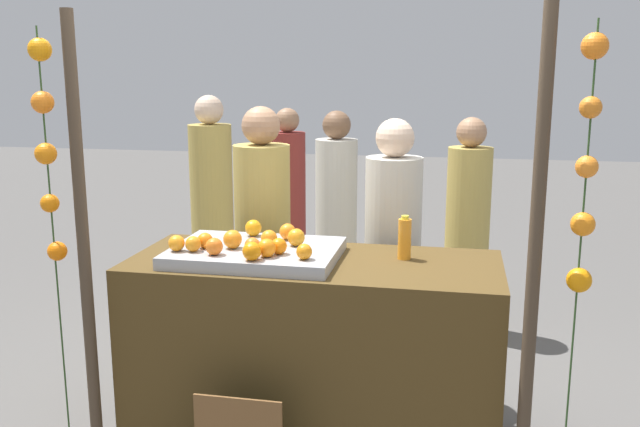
# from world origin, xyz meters

# --- Properties ---
(stall_counter) EXTENTS (1.80, 0.74, 0.95)m
(stall_counter) POSITION_xyz_m (0.00, 0.00, 0.47)
(stall_counter) COLOR #4C3819
(stall_counter) RESTS_ON ground_plane
(orange_tray) EXTENTS (0.80, 0.59, 0.06)m
(orange_tray) POSITION_xyz_m (-0.28, -0.04, 0.98)
(orange_tray) COLOR #9EA0A5
(orange_tray) RESTS_ON stall_counter
(orange_0) EXTENTS (0.08, 0.08, 0.08)m
(orange_0) POSITION_xyz_m (-0.26, -0.15, 1.05)
(orange_0) COLOR orange
(orange_0) RESTS_ON orange_tray
(orange_1) EXTENTS (0.08, 0.08, 0.08)m
(orange_1) POSITION_xyz_m (-0.51, -0.11, 1.05)
(orange_1) COLOR orange
(orange_1) RESTS_ON orange_tray
(orange_2) EXTENTS (0.07, 0.07, 0.07)m
(orange_2) POSITION_xyz_m (-0.55, -0.18, 1.05)
(orange_2) COLOR orange
(orange_2) RESTS_ON orange_tray
(orange_3) EXTENTS (0.09, 0.09, 0.09)m
(orange_3) POSITION_xyz_m (-0.18, -0.20, 1.05)
(orange_3) COLOR orange
(orange_3) RESTS_ON orange_tray
(orange_4) EXTENTS (0.07, 0.07, 0.07)m
(orange_4) POSITION_xyz_m (0.00, -0.21, 1.05)
(orange_4) COLOR orange
(orange_4) RESTS_ON orange_tray
(orange_5) EXTENTS (0.09, 0.09, 0.09)m
(orange_5) POSITION_xyz_m (-0.09, 0.02, 1.05)
(orange_5) COLOR orange
(orange_5) RESTS_ON orange_tray
(orange_6) EXTENTS (0.09, 0.09, 0.09)m
(orange_6) POSITION_xyz_m (-0.38, -0.09, 1.05)
(orange_6) COLOR orange
(orange_6) RESTS_ON orange_tray
(orange_7) EXTENTS (0.08, 0.08, 0.08)m
(orange_7) POSITION_xyz_m (-0.14, -0.15, 1.05)
(orange_7) COLOR orange
(orange_7) RESTS_ON orange_tray
(orange_8) EXTENTS (0.08, 0.08, 0.08)m
(orange_8) POSITION_xyz_m (-0.17, 0.14, 1.05)
(orange_8) COLOR orange
(orange_8) RESTS_ON orange_tray
(orange_9) EXTENTS (0.08, 0.08, 0.08)m
(orange_9) POSITION_xyz_m (-0.22, -0.01, 1.05)
(orange_9) COLOR orange
(orange_9) RESTS_ON orange_tray
(orange_10) EXTENTS (0.08, 0.08, 0.08)m
(orange_10) POSITION_xyz_m (-0.43, -0.22, 1.05)
(orange_10) COLOR orange
(orange_10) RESTS_ON orange_tray
(orange_11) EXTENTS (0.09, 0.09, 0.09)m
(orange_11) POSITION_xyz_m (-0.36, 0.18, 1.05)
(orange_11) COLOR orange
(orange_11) RESTS_ON orange_tray
(orange_12) EXTENTS (0.09, 0.09, 0.09)m
(orange_12) POSITION_xyz_m (-0.23, -0.28, 1.05)
(orange_12) COLOR orange
(orange_12) RESTS_ON orange_tray
(orange_13) EXTENTS (0.08, 0.08, 0.08)m
(orange_13) POSITION_xyz_m (-0.63, -0.19, 1.05)
(orange_13) COLOR orange
(orange_13) RESTS_ON orange_tray
(juice_bottle) EXTENTS (0.06, 0.06, 0.22)m
(juice_bottle) POSITION_xyz_m (0.43, 0.11, 1.05)
(juice_bottle) COLOR orange
(juice_bottle) RESTS_ON stall_counter
(vendor_left) EXTENTS (0.33, 0.33, 1.65)m
(vendor_left) POSITION_xyz_m (-0.45, 0.67, 0.77)
(vendor_left) COLOR tan
(vendor_left) RESTS_ON ground_plane
(vendor_right) EXTENTS (0.32, 0.32, 1.60)m
(vendor_right) POSITION_xyz_m (0.32, 0.64, 0.74)
(vendor_right) COLOR beige
(vendor_right) RESTS_ON ground_plane
(crowd_person_0) EXTENTS (0.33, 0.33, 1.67)m
(crowd_person_0) POSITION_xyz_m (-1.23, 1.90, 0.78)
(crowd_person_0) COLOR tan
(crowd_person_0) RESTS_ON ground_plane
(crowd_person_1) EXTENTS (0.31, 0.31, 1.57)m
(crowd_person_1) POSITION_xyz_m (-0.22, 1.84, 0.73)
(crowd_person_1) COLOR beige
(crowd_person_1) RESTS_ON ground_plane
(crowd_person_2) EXTENTS (0.31, 0.31, 1.54)m
(crowd_person_2) POSITION_xyz_m (-0.78, 2.58, 0.72)
(crowd_person_2) COLOR maroon
(crowd_person_2) RESTS_ON ground_plane
(crowd_person_3) EXTENTS (0.31, 0.31, 1.54)m
(crowd_person_3) POSITION_xyz_m (0.75, 1.68, 0.72)
(crowd_person_3) COLOR tan
(crowd_person_3) RESTS_ON ground_plane
(canopy_post_left) EXTENTS (0.06, 0.06, 2.11)m
(canopy_post_left) POSITION_xyz_m (-0.98, -0.41, 1.06)
(canopy_post_left) COLOR #473828
(canopy_post_left) RESTS_ON ground_plane
(canopy_post_right) EXTENTS (0.06, 0.06, 2.11)m
(canopy_post_right) POSITION_xyz_m (0.98, -0.41, 1.06)
(canopy_post_right) COLOR #473828
(canopy_post_right) RESTS_ON ground_plane
(garland_strand_left) EXTENTS (0.10, 0.11, 2.04)m
(garland_strand_left) POSITION_xyz_m (-1.12, -0.42, 1.53)
(garland_strand_left) COLOR #2D4C23
(garland_strand_left) RESTS_ON ground_plane
(garland_strand_right) EXTENTS (0.11, 0.12, 2.04)m
(garland_strand_right) POSITION_xyz_m (1.15, -0.40, 1.47)
(garland_strand_right) COLOR #2D4C23
(garland_strand_right) RESTS_ON ground_plane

